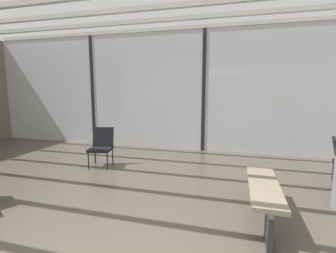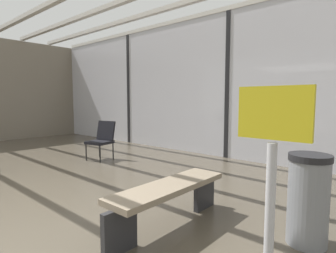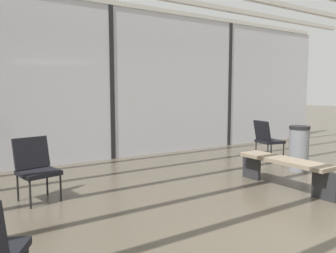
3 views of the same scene
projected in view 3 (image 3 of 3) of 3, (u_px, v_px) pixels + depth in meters
The scene contains 9 objects.
ground_plane at pixel (334, 253), 3.09m from camera, with size 60.00×60.00×0.00m, color #4C4438.
glass_curtain_wall at pixel (111, 84), 7.26m from camera, with size 14.00×0.08×3.36m, color silver.
window_mullion_1 at pixel (111, 84), 7.26m from camera, with size 0.10×0.12×3.36m, color black.
window_mullion_2 at pixel (229, 85), 9.15m from camera, with size 0.10×0.12×3.36m, color black.
parked_airplane at pixel (56, 82), 11.63m from camera, with size 11.51×3.70×3.70m.
lounge_chair_1 at pixel (267, 137), 7.29m from camera, with size 0.61×0.58×0.87m.
lounge_chair_2 at pixel (36, 165), 4.56m from camera, with size 0.58×0.61×0.87m.
waiting_bench at pixel (284, 165), 5.13m from camera, with size 0.42×1.70×0.47m.
trash_bin at pixel (299, 148), 6.27m from camera, with size 0.38×0.38×0.86m.
Camera 3 is at (-2.91, -1.64, 1.51)m, focal length 35.20 mm.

